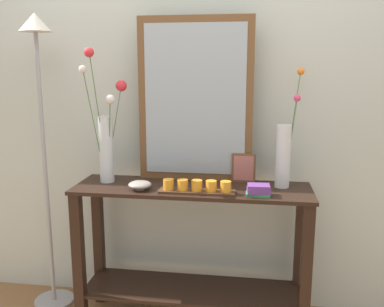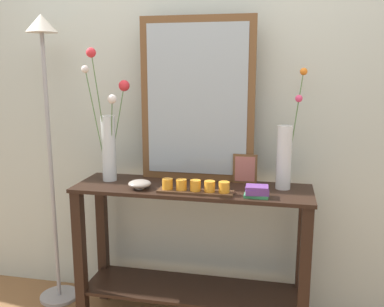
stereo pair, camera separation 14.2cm
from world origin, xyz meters
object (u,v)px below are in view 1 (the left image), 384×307
(console_table, at_px, (192,243))
(vase_right, at_px, (284,152))
(book_stack, at_px, (258,190))
(picture_frame_small, at_px, (244,168))
(floor_lamp, at_px, (41,115))
(tall_vase_left, at_px, (106,136))
(mirror_leaning, at_px, (195,100))
(decorative_bowl, at_px, (140,185))
(candle_tray, at_px, (197,187))

(console_table, xyz_separation_m, vase_right, (0.48, 0.07, 0.51))
(book_stack, bearing_deg, picture_frame_small, 107.97)
(console_table, xyz_separation_m, picture_frame_small, (0.27, 0.14, 0.40))
(vase_right, height_order, floor_lamp, floor_lamp)
(tall_vase_left, bearing_deg, mirror_leaning, 14.48)
(picture_frame_small, bearing_deg, tall_vase_left, -172.44)
(mirror_leaning, height_order, picture_frame_small, mirror_leaning)
(tall_vase_left, relative_size, floor_lamp, 0.42)
(decorative_bowl, xyz_separation_m, book_stack, (0.62, -0.02, 0.00))
(mirror_leaning, height_order, vase_right, mirror_leaning)
(console_table, distance_m, tall_vase_left, 0.76)
(console_table, height_order, picture_frame_small, picture_frame_small)
(mirror_leaning, distance_m, floor_lamp, 0.89)
(picture_frame_small, xyz_separation_m, decorative_bowl, (-0.54, -0.23, -0.05))
(console_table, relative_size, book_stack, 10.25)
(vase_right, relative_size, decorative_bowl, 5.18)
(vase_right, distance_m, picture_frame_small, 0.25)
(floor_lamp, bearing_deg, console_table, -5.51)
(console_table, distance_m, floor_lamp, 1.12)
(picture_frame_small, distance_m, book_stack, 0.27)
(console_table, relative_size, floor_lamp, 0.74)
(decorative_bowl, height_order, book_stack, book_stack)
(vase_right, bearing_deg, picture_frame_small, 163.57)
(console_table, relative_size, candle_tray, 3.26)
(console_table, height_order, book_stack, book_stack)
(console_table, xyz_separation_m, tall_vase_left, (-0.48, 0.04, 0.58))
(candle_tray, bearing_deg, picture_frame_small, 46.57)
(floor_lamp, bearing_deg, picture_frame_small, 2.48)
(mirror_leaning, bearing_deg, picture_frame_small, -4.78)
(console_table, height_order, decorative_bowl, decorative_bowl)
(candle_tray, xyz_separation_m, decorative_bowl, (-0.30, 0.01, -0.00))
(mirror_leaning, height_order, floor_lamp, floor_lamp)
(tall_vase_left, xyz_separation_m, picture_frame_small, (0.76, 0.10, -0.18))
(picture_frame_small, distance_m, decorative_bowl, 0.59)
(vase_right, height_order, picture_frame_small, vase_right)
(tall_vase_left, relative_size, picture_frame_small, 4.50)
(vase_right, bearing_deg, candle_tray, -157.74)
(picture_frame_small, bearing_deg, floor_lamp, -177.52)
(console_table, bearing_deg, candle_tray, -69.35)
(decorative_bowl, bearing_deg, tall_vase_left, 149.46)
(decorative_bowl, distance_m, book_stack, 0.62)
(picture_frame_small, height_order, floor_lamp, floor_lamp)
(decorative_bowl, bearing_deg, console_table, 19.80)
(vase_right, relative_size, candle_tray, 1.61)
(candle_tray, bearing_deg, mirror_leaning, 99.83)
(floor_lamp, bearing_deg, decorative_bowl, -16.18)
(tall_vase_left, height_order, picture_frame_small, tall_vase_left)
(picture_frame_small, bearing_deg, console_table, -153.51)
(mirror_leaning, relative_size, picture_frame_small, 5.57)
(mirror_leaning, distance_m, vase_right, 0.56)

